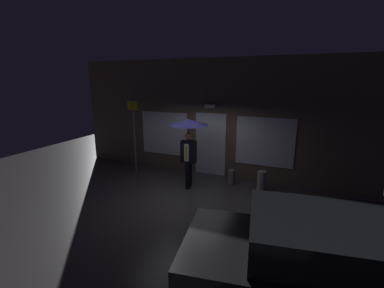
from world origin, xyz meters
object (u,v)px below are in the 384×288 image
person_with_umbrella (188,134)px  sidewalk_bollard_2 (262,181)px  street_sign_post (134,132)px  sidewalk_bollard (231,177)px  parked_car (338,270)px

person_with_umbrella → sidewalk_bollard_2: size_ratio=3.51×
sidewalk_bollard_2 → street_sign_post: bearing=-178.9°
street_sign_post → sidewalk_bollard: (3.54, 0.17, -1.26)m
parked_car → sidewalk_bollard_2: 4.40m
person_with_umbrella → parked_car: person_with_umbrella is taller
person_with_umbrella → parked_car: size_ratio=0.48×
person_with_umbrella → street_sign_post: (-2.34, 0.55, -0.20)m
person_with_umbrella → street_sign_post: 2.41m
street_sign_post → parked_car: bearing=-33.4°
street_sign_post → person_with_umbrella: bearing=-13.1°
person_with_umbrella → sidewalk_bollard: 2.02m
person_with_umbrella → sidewalk_bollard_2: 2.65m
street_sign_post → sidewalk_bollard: size_ratio=5.32×
parked_car → sidewalk_bollard_2: size_ratio=7.33×
parked_car → street_sign_post: bearing=138.1°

